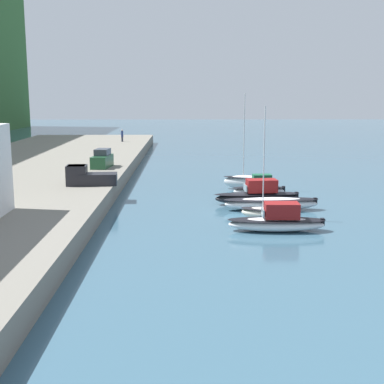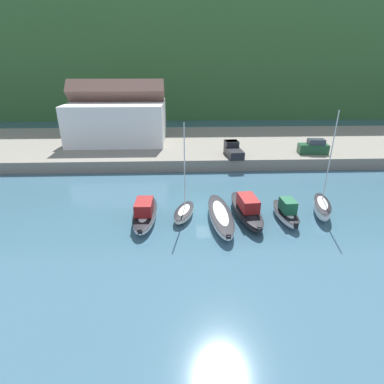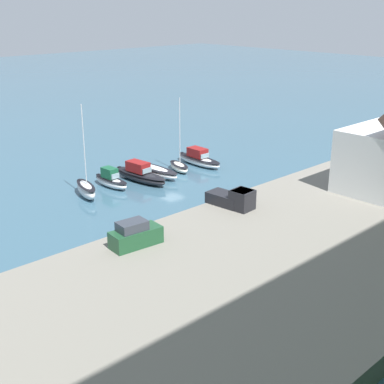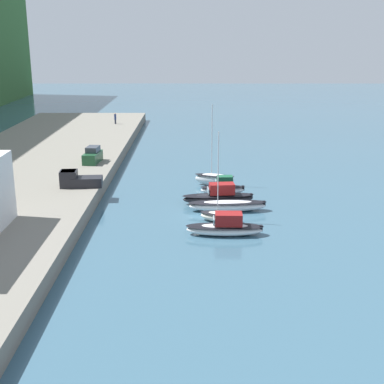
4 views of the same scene
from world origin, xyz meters
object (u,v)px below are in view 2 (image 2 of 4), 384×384
at_px(moored_boat_4, 286,213).
at_px(pickup_truck_0, 233,150).
at_px(moored_boat_0, 145,213).
at_px(moored_boat_5, 322,207).
at_px(parked_car_1, 314,147).
at_px(moored_boat_3, 246,210).
at_px(moored_boat_2, 220,216).
at_px(moored_boat_1, 184,213).

xyz_separation_m(moored_boat_4, pickup_truck_0, (-2.44, 16.86, 1.66)).
height_order(moored_boat_0, moored_boat_4, moored_boat_4).
bearing_deg(pickup_truck_0, moored_boat_4, -86.61).
bearing_deg(moored_boat_5, parked_car_1, 86.88).
xyz_separation_m(parked_car_1, pickup_truck_0, (-12.14, -0.46, -0.10)).
distance_m(moored_boat_4, moored_boat_5, 4.01).
height_order(moored_boat_3, parked_car_1, parked_car_1).
xyz_separation_m(moored_boat_3, moored_boat_4, (3.70, -0.66, -0.04)).
distance_m(moored_boat_5, pickup_truck_0, 17.25).
distance_m(moored_boat_0, moored_boat_2, 7.25).
bearing_deg(moored_boat_5, moored_boat_2, -157.73).
height_order(moored_boat_3, pickup_truck_0, pickup_truck_0).
bearing_deg(moored_boat_3, moored_boat_0, 175.81).
relative_size(moored_boat_1, moored_boat_4, 1.72).
xyz_separation_m(moored_boat_2, pickup_truck_0, (3.92, 17.03, 1.84)).
relative_size(moored_boat_0, pickup_truck_0, 1.54).
relative_size(moored_boat_2, moored_boat_3, 1.04).
distance_m(moored_boat_2, moored_boat_4, 6.36).
bearing_deg(moored_boat_1, pickup_truck_0, 82.92).
bearing_deg(moored_boat_3, pickup_truck_0, 80.27).
distance_m(moored_boat_2, moored_boat_5, 10.32).
xyz_separation_m(moored_boat_2, parked_car_1, (16.06, 17.49, 1.94)).
xyz_separation_m(moored_boat_0, parked_car_1, (23.28, 16.83, 1.79)).
height_order(moored_boat_1, moored_boat_3, moored_boat_1).
bearing_deg(moored_boat_0, moored_boat_4, -0.80).
height_order(moored_boat_1, parked_car_1, moored_boat_1).
bearing_deg(moored_boat_0, moored_boat_1, 5.76).
distance_m(moored_boat_0, moored_boat_1, 3.78).
bearing_deg(parked_car_1, moored_boat_1, 135.66).
height_order(moored_boat_0, pickup_truck_0, pickup_truck_0).
bearing_deg(moored_boat_2, moored_boat_1, 162.32).
distance_m(moored_boat_1, parked_car_1, 25.65).
height_order(moored_boat_1, moored_boat_2, moored_boat_1).
relative_size(moored_boat_4, moored_boat_5, 0.53).
height_order(moored_boat_4, pickup_truck_0, pickup_truck_0).
bearing_deg(moored_boat_2, moored_boat_5, 3.71).
xyz_separation_m(moored_boat_4, moored_boat_5, (3.90, 0.89, 0.06)).
bearing_deg(pickup_truck_0, moored_boat_5, -73.17).
height_order(moored_boat_2, parked_car_1, parked_car_1).
xyz_separation_m(moored_boat_3, pickup_truck_0, (1.27, 16.19, 1.62)).
distance_m(moored_boat_1, moored_boat_3, 6.11).
bearing_deg(pickup_truck_0, moored_boat_0, -129.06).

